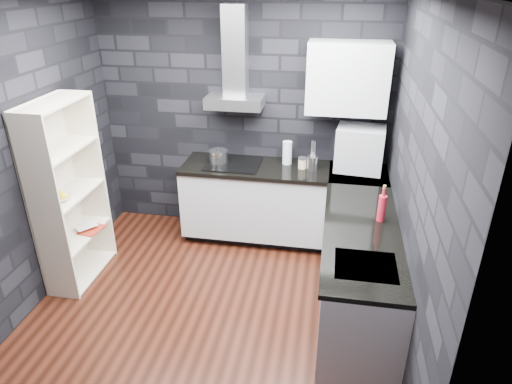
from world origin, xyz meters
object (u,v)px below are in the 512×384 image
(bookshelf, at_px, (69,195))
(utensil_crock, at_px, (312,163))
(red_bottle, at_px, (382,208))
(storage_jar, at_px, (302,164))
(pot, at_px, (218,157))
(glass_vase, at_px, (287,153))
(fruit_bowl, at_px, (60,197))
(appliance_garage, at_px, (360,149))

(bookshelf, bearing_deg, utensil_crock, 34.32)
(utensil_crock, relative_size, red_bottle, 0.63)
(storage_jar, height_order, utensil_crock, utensil_crock)
(pot, relative_size, red_bottle, 0.86)
(glass_vase, bearing_deg, pot, -171.86)
(glass_vase, xyz_separation_m, red_bottle, (0.92, -1.13, -0.01))
(utensil_crock, bearing_deg, fruit_bowl, -152.75)
(appliance_garage, xyz_separation_m, fruit_bowl, (-2.71, -1.23, -0.19))
(utensil_crock, xyz_separation_m, appliance_garage, (0.48, 0.09, 0.15))
(pot, xyz_separation_m, appliance_garage, (1.51, 0.08, 0.15))
(pot, distance_m, appliance_garage, 1.52)
(glass_vase, height_order, storage_jar, glass_vase)
(storage_jar, bearing_deg, appliance_garage, 7.27)
(storage_jar, relative_size, bookshelf, 0.06)
(utensil_crock, xyz_separation_m, bookshelf, (-2.23, -1.01, -0.07))
(glass_vase, bearing_deg, fruit_bowl, -147.01)
(glass_vase, bearing_deg, utensil_crock, -22.48)
(appliance_garage, distance_m, fruit_bowl, 2.98)
(glass_vase, height_order, utensil_crock, glass_vase)
(fruit_bowl, bearing_deg, bookshelf, 90.00)
(storage_jar, distance_m, red_bottle, 1.27)
(utensil_crock, xyz_separation_m, red_bottle, (0.64, -1.01, 0.04))
(pot, relative_size, bookshelf, 0.11)
(pot, distance_m, utensil_crock, 1.03)
(appliance_garage, distance_m, bookshelf, 2.93)
(pot, distance_m, red_bottle, 1.96)
(storage_jar, bearing_deg, red_bottle, -53.94)
(glass_vase, xyz_separation_m, bookshelf, (-1.94, -1.13, -0.13))
(utensil_crock, distance_m, appliance_garage, 0.51)
(storage_jar, relative_size, appliance_garage, 0.22)
(red_bottle, bearing_deg, glass_vase, 129.22)
(pot, distance_m, storage_jar, 0.92)
(glass_vase, relative_size, bookshelf, 0.14)
(pot, bearing_deg, utensil_crock, -0.54)
(pot, height_order, utensil_crock, utensil_crock)
(utensil_crock, distance_m, fruit_bowl, 2.50)
(pot, height_order, bookshelf, bookshelf)
(appliance_garage, relative_size, fruit_bowl, 2.34)
(pot, relative_size, utensil_crock, 1.37)
(pot, bearing_deg, fruit_bowl, -136.06)
(utensil_crock, bearing_deg, storage_jar, 173.11)
(red_bottle, xyz_separation_m, fruit_bowl, (-2.87, -0.13, -0.08))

